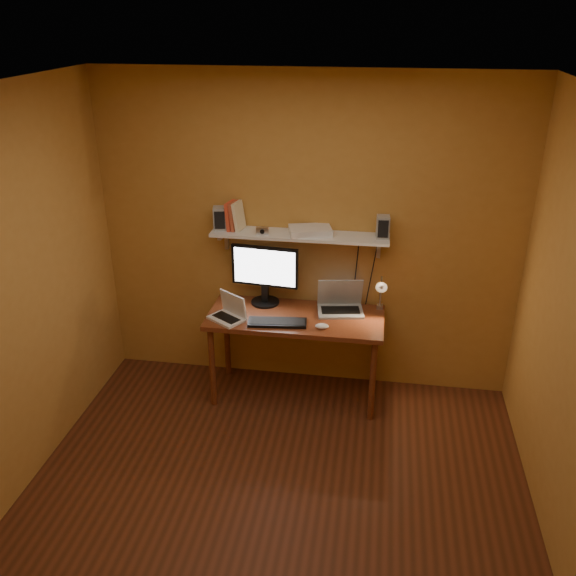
% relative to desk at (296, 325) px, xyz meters
% --- Properties ---
extents(room, '(3.44, 3.24, 2.64)m').
position_rel_desk_xyz_m(room, '(0.04, -1.28, 0.64)').
color(room, '#5A2917').
rests_on(room, ground).
extents(desk, '(1.40, 0.60, 0.75)m').
position_rel_desk_xyz_m(desk, '(0.00, 0.00, 0.00)').
color(desk, brown).
rests_on(desk, ground).
extents(wall_shelf, '(1.40, 0.25, 0.21)m').
position_rel_desk_xyz_m(wall_shelf, '(0.00, 0.19, 0.69)').
color(wall_shelf, white).
rests_on(wall_shelf, room).
extents(monitor, '(0.55, 0.26, 0.50)m').
position_rel_desk_xyz_m(monitor, '(-0.28, 0.19, 0.37)').
color(monitor, black).
rests_on(monitor, desk).
extents(laptop, '(0.40, 0.32, 0.26)m').
position_rel_desk_xyz_m(laptop, '(0.34, 0.15, 0.15)').
color(laptop, '#92969A').
rests_on(laptop, desk).
extents(netbook, '(0.33, 0.31, 0.21)m').
position_rel_desk_xyz_m(netbook, '(-0.51, -0.13, 0.14)').
color(netbook, white).
rests_on(netbook, desk).
extents(keyboard, '(0.47, 0.20, 0.02)m').
position_rel_desk_xyz_m(keyboard, '(-0.12, -0.16, 0.10)').
color(keyboard, black).
rests_on(keyboard, desk).
extents(mouse, '(0.11, 0.07, 0.04)m').
position_rel_desk_xyz_m(mouse, '(0.23, -0.18, 0.10)').
color(mouse, white).
rests_on(mouse, desk).
extents(desk_lamp, '(0.09, 0.23, 0.38)m').
position_rel_desk_xyz_m(desk_lamp, '(0.66, 0.13, 0.29)').
color(desk_lamp, silver).
rests_on(desk_lamp, desk).
extents(speaker_left, '(0.12, 0.12, 0.18)m').
position_rel_desk_xyz_m(speaker_left, '(-0.64, 0.20, 0.80)').
color(speaker_left, '#92969A').
rests_on(speaker_left, wall_shelf).
extents(speaker_right, '(0.10, 0.10, 0.18)m').
position_rel_desk_xyz_m(speaker_right, '(0.64, 0.20, 0.80)').
color(speaker_right, '#92969A').
rests_on(speaker_right, wall_shelf).
extents(books, '(0.14, 0.16, 0.23)m').
position_rel_desk_xyz_m(books, '(-0.52, 0.21, 0.82)').
color(books, '#E1482E').
rests_on(books, wall_shelf).
extents(shelf_camera, '(0.10, 0.05, 0.06)m').
position_rel_desk_xyz_m(shelf_camera, '(-0.29, 0.13, 0.74)').
color(shelf_camera, silver).
rests_on(shelf_camera, wall_shelf).
extents(router, '(0.37, 0.29, 0.05)m').
position_rel_desk_xyz_m(router, '(0.08, 0.20, 0.74)').
color(router, white).
rests_on(router, wall_shelf).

